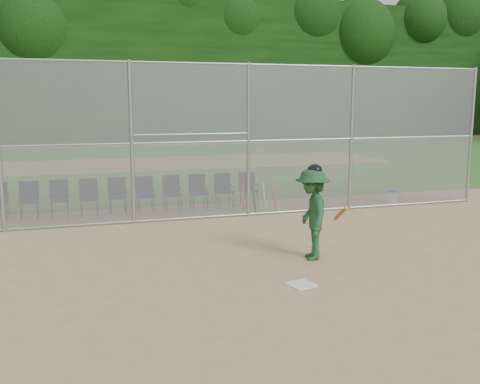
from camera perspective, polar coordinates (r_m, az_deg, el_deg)
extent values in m
plane|color=tan|center=(9.39, 4.55, -9.08)|extent=(100.00, 100.00, 0.00)
plane|color=#2B651E|center=(26.64, -9.88, 2.99)|extent=(100.00, 100.00, 0.00)
plane|color=tan|center=(26.64, -9.88, 2.99)|extent=(24.00, 24.00, 0.00)
cube|color=gray|center=(13.70, -3.09, 5.38)|extent=(16.00, 0.02, 4.00)
cylinder|color=#9EA3A8|center=(17.46, 23.42, 5.51)|extent=(0.09, 0.09, 4.00)
cylinder|color=#9EA3A8|center=(13.70, -3.17, 13.54)|extent=(16.00, 0.05, 0.05)
cube|color=black|center=(43.46, -13.05, 12.64)|extent=(80.00, 5.00, 11.00)
cube|color=silver|center=(9.06, 6.53, -9.77)|extent=(0.50, 0.50, 0.02)
imported|color=#1D4924|center=(10.33, 7.68, -2.34)|extent=(0.89, 1.26, 1.77)
ellipsoid|color=black|center=(10.19, 7.79, 2.37)|extent=(0.27, 0.30, 0.23)
cylinder|color=#C95A12|center=(10.14, 10.69, -2.26)|extent=(0.25, 0.79, 0.43)
cylinder|color=white|center=(16.69, 15.90, -0.55)|extent=(0.29, 0.29, 0.34)
cylinder|color=#2535A1|center=(16.66, 15.94, 0.10)|extent=(0.30, 0.30, 0.04)
cylinder|color=#D84C14|center=(14.57, 0.38, -0.65)|extent=(0.06, 0.32, 0.83)
cylinder|color=black|center=(14.66, 1.50, -0.60)|extent=(0.06, 0.34, 0.82)
cylinder|color=#B2B2B7|center=(14.76, 2.60, -0.55)|extent=(0.06, 0.37, 0.81)
cylinder|color=#D84C14|center=(14.86, 3.69, -0.51)|extent=(0.06, 0.40, 0.80)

